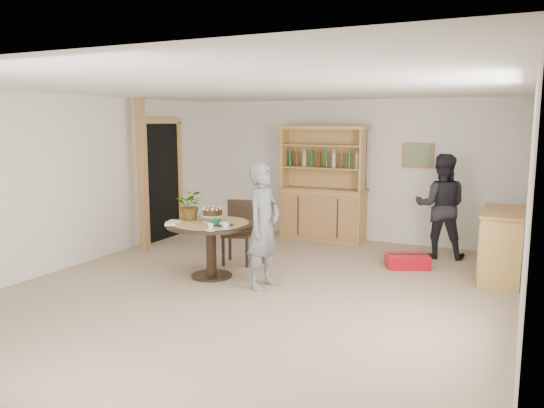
% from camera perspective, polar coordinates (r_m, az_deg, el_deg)
% --- Properties ---
extents(ground, '(7.00, 7.00, 0.00)m').
position_cam_1_polar(ground, '(6.73, -1.88, -9.47)').
color(ground, tan).
rests_on(ground, ground).
extents(room_shell, '(6.04, 7.04, 2.52)m').
position_cam_1_polar(room_shell, '(6.41, -1.90, 5.49)').
color(room_shell, white).
rests_on(room_shell, ground).
extents(doorway, '(0.13, 1.10, 2.18)m').
position_cam_1_polar(doorway, '(9.72, -11.84, 2.71)').
color(doorway, black).
rests_on(doorway, ground).
extents(pine_post, '(0.12, 0.12, 2.50)m').
position_cam_1_polar(pine_post, '(8.94, -13.79, 3.05)').
color(pine_post, tan).
rests_on(pine_post, ground).
extents(hutch, '(1.62, 0.54, 2.04)m').
position_cam_1_polar(hutch, '(9.59, 5.51, 0.26)').
color(hutch, tan).
rests_on(hutch, ground).
extents(sideboard, '(0.54, 1.26, 0.94)m').
position_cam_1_polar(sideboard, '(7.84, 23.52, -4.00)').
color(sideboard, tan).
rests_on(sideboard, ground).
extents(dining_table, '(1.20, 1.20, 0.76)m').
position_cam_1_polar(dining_table, '(7.28, -6.59, -3.19)').
color(dining_table, black).
rests_on(dining_table, ground).
extents(dining_chair, '(0.51, 0.51, 0.95)m').
position_cam_1_polar(dining_chair, '(8.00, -3.53, -2.56)').
color(dining_chair, black).
rests_on(dining_chair, ground).
extents(birthday_cake, '(0.30, 0.30, 0.20)m').
position_cam_1_polar(birthday_cake, '(7.27, -6.41, -0.97)').
color(birthday_cake, white).
rests_on(birthday_cake, dining_table).
extents(flower_vase, '(0.47, 0.44, 0.42)m').
position_cam_1_polar(flower_vase, '(7.44, -8.71, -0.10)').
color(flower_vase, '#3F7233').
rests_on(flower_vase, dining_table).
extents(gift_tray, '(0.30, 0.20, 0.08)m').
position_cam_1_polar(gift_tray, '(7.03, -5.67, -2.10)').
color(gift_tray, black).
rests_on(gift_tray, dining_table).
extents(coffee_cup_a, '(0.15, 0.15, 0.09)m').
position_cam_1_polar(coffee_cup_a, '(6.80, -5.02, -2.35)').
color(coffee_cup_a, silver).
rests_on(coffee_cup_a, dining_table).
extents(coffee_cup_b, '(0.15, 0.15, 0.08)m').
position_cam_1_polar(coffee_cup_b, '(6.72, -6.64, -2.55)').
color(coffee_cup_b, silver).
rests_on(coffee_cup_b, dining_table).
extents(napkins, '(0.24, 0.33, 0.03)m').
position_cam_1_polar(napkins, '(7.22, -10.69, -2.01)').
color(napkins, white).
rests_on(napkins, dining_table).
extents(teen_boy, '(0.44, 0.62, 1.61)m').
position_cam_1_polar(teen_boy, '(6.74, -0.94, -2.38)').
color(teen_boy, slate).
rests_on(teen_boy, ground).
extents(adult_person, '(0.88, 0.73, 1.63)m').
position_cam_1_polar(adult_person, '(8.66, 17.72, -0.21)').
color(adult_person, black).
rests_on(adult_person, ground).
extents(red_suitcase, '(0.71, 0.61, 0.21)m').
position_cam_1_polar(red_suitcase, '(8.05, 14.34, -5.93)').
color(red_suitcase, red).
rests_on(red_suitcase, ground).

